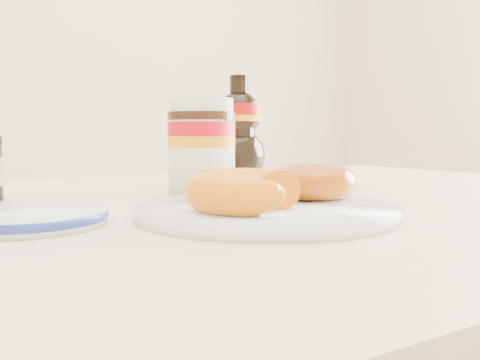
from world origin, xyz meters
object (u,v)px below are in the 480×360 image
nutella_jar (202,143)px  syrup_bottle (239,130)px  plate (266,210)px  donut_bitten (243,190)px  dining_table (227,263)px  donut_whole (312,182)px  blue_rim_saucer (25,217)px

nutella_jar → syrup_bottle: syrup_bottle is taller
plate → donut_bitten: size_ratio=2.43×
dining_table → donut_whole: donut_whole is taller
plate → blue_rim_saucer: (-0.22, 0.08, 0.00)m
blue_rim_saucer → dining_table: bearing=14.2°
donut_bitten → dining_table: bearing=86.9°
dining_table → donut_whole: bearing=-71.8°
dining_table → donut_bitten: (-0.08, -0.17, 0.12)m
donut_whole → nutella_jar: bearing=99.9°
donut_whole → blue_rim_saucer: bearing=169.2°
dining_table → plate: size_ratio=5.20×
donut_bitten → blue_rim_saucer: donut_bitten is taller
syrup_bottle → nutella_jar: bearing=-139.3°
donut_bitten → nutella_jar: 0.26m
dining_table → nutella_jar: 0.17m
dining_table → syrup_bottle: 0.30m
plate → blue_rim_saucer: size_ratio=1.76×
donut_whole → syrup_bottle: syrup_bottle is taller
plate → syrup_bottle: 0.39m
donut_whole → nutella_jar: nutella_jar is taller
plate → donut_whole: donut_whole is taller
dining_table → syrup_bottle: bearing=54.0°
dining_table → blue_rim_saucer: 0.28m
nutella_jar → blue_rim_saucer: size_ratio=0.88×
plate → dining_table: bearing=75.1°
plate → donut_bitten: donut_bitten is taller
donut_bitten → blue_rim_saucer: (-0.18, 0.10, -0.02)m
plate → nutella_jar: nutella_jar is taller
syrup_bottle → donut_whole: bearing=-107.6°
donut_bitten → blue_rim_saucer: size_ratio=0.72×
donut_whole → blue_rim_saucer: 0.30m
donut_bitten → syrup_bottle: 0.43m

